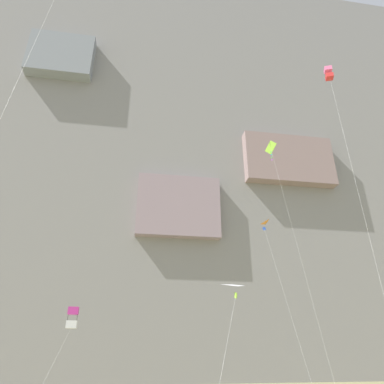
{
  "coord_description": "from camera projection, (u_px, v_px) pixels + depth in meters",
  "views": [
    {
      "loc": [
        -5.53,
        1.87,
        3.87
      ],
      "look_at": [
        -1.56,
        26.81,
        15.53
      ],
      "focal_mm": 32.08,
      "sensor_mm": 36.0,
      "label": 1
    }
  ],
  "objects": [
    {
      "name": "kite_box_far_right",
      "position": [
        72.0,
        318.0,
        32.86
      ],
      "size": [
        2.04,
        4.12,
        7.65
      ],
      "color": "#CC3399",
      "rests_on": "ground"
    },
    {
      "name": "kite_box_upper_right",
      "position": [
        329.0,
        74.0,
        34.04
      ],
      "size": [
        3.02,
        4.7,
        29.61
      ],
      "color": "pink",
      "rests_on": "ground"
    },
    {
      "name": "kite_delta_upper_left",
      "position": [
        262.0,
        232.0,
        36.34
      ],
      "size": [
        2.41,
        4.87,
        15.89
      ],
      "color": "orange",
      "rests_on": "ground"
    },
    {
      "name": "kite_diamond_low_left",
      "position": [
        273.0,
        157.0,
        39.79
      ],
      "size": [
        2.55,
        3.82,
        26.48
      ],
      "color": "#8CCC33",
      "rests_on": "ground"
    },
    {
      "name": "cliff_face",
      "position": [
        173.0,
        153.0,
        67.84
      ],
      "size": [
        180.0,
        22.43,
        78.77
      ],
      "color": "gray",
      "rests_on": "ground"
    },
    {
      "name": "kite_delta_high_right",
      "position": [
        238.0,
        295.0,
        26.88
      ],
      "size": [
        3.84,
        3.98,
        8.09
      ],
      "color": "white",
      "rests_on": "ground"
    }
  ]
}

